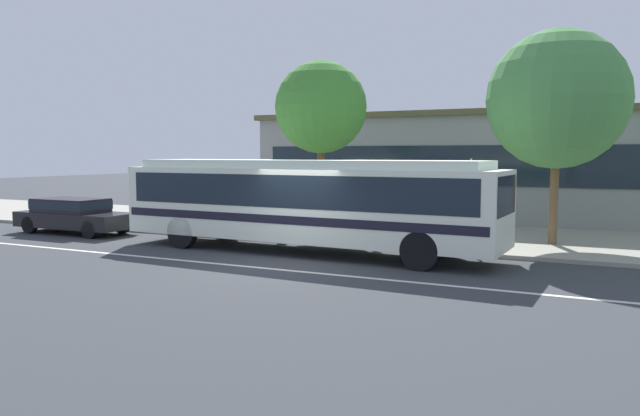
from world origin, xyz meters
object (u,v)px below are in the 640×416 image
(transit_bus, at_px, (305,199))
(sedan_behind_bus, at_px, (74,214))
(pedestrian_standing_by_tree, at_px, (288,203))
(pedestrian_walking_along_curb, at_px, (285,208))
(street_tree_near_stop, at_px, (321,108))
(pedestrian_waiting_near_sign, at_px, (373,210))
(bus_stop_sign, at_px, (471,192))
(street_tree_mid_block, at_px, (557,100))

(transit_bus, relative_size, sedan_behind_bus, 2.54)
(transit_bus, xyz_separation_m, pedestrian_standing_by_tree, (-2.48, 3.50, -0.45))
(pedestrian_walking_along_curb, bearing_deg, street_tree_near_stop, 59.69)
(pedestrian_waiting_near_sign, xyz_separation_m, pedestrian_walking_along_curb, (-3.52, 0.63, -0.11))
(bus_stop_sign, bearing_deg, transit_bus, -156.26)
(transit_bus, distance_m, pedestrian_standing_by_tree, 4.32)
(pedestrian_standing_by_tree, distance_m, street_tree_near_stop, 3.63)
(pedestrian_waiting_near_sign, bearing_deg, street_tree_mid_block, 24.92)
(sedan_behind_bus, height_order, street_tree_near_stop, street_tree_near_stop)
(transit_bus, height_order, pedestrian_waiting_near_sign, transit_bus)
(pedestrian_waiting_near_sign, relative_size, street_tree_near_stop, 0.29)
(sedan_behind_bus, distance_m, pedestrian_walking_along_curb, 7.98)
(pedestrian_walking_along_curb, relative_size, bus_stop_sign, 0.60)
(sedan_behind_bus, bearing_deg, street_tree_mid_block, 13.91)
(pedestrian_walking_along_curb, distance_m, bus_stop_sign, 6.56)
(street_tree_near_stop, bearing_deg, pedestrian_walking_along_curb, -120.31)
(bus_stop_sign, height_order, street_tree_near_stop, street_tree_near_stop)
(sedan_behind_bus, distance_m, street_tree_mid_block, 17.18)
(pedestrian_walking_along_curb, distance_m, street_tree_mid_block, 9.47)
(pedestrian_walking_along_curb, height_order, street_tree_near_stop, street_tree_near_stop)
(pedestrian_waiting_near_sign, relative_size, pedestrian_walking_along_curb, 1.11)
(street_tree_near_stop, bearing_deg, transit_bus, -71.29)
(street_tree_near_stop, bearing_deg, pedestrian_standing_by_tree, -167.97)
(pedestrian_waiting_near_sign, height_order, street_tree_near_stop, street_tree_near_stop)
(pedestrian_waiting_near_sign, xyz_separation_m, bus_stop_sign, (2.98, 0.14, 0.66))
(pedestrian_walking_along_curb, xyz_separation_m, pedestrian_standing_by_tree, (-0.44, 1.05, 0.10))
(sedan_behind_bus, distance_m, bus_stop_sign, 14.29)
(bus_stop_sign, distance_m, street_tree_mid_block, 4.13)
(pedestrian_waiting_near_sign, height_order, bus_stop_sign, bus_stop_sign)
(transit_bus, height_order, sedan_behind_bus, transit_bus)
(pedestrian_waiting_near_sign, bearing_deg, bus_stop_sign, 2.75)
(pedestrian_standing_by_tree, relative_size, street_tree_mid_block, 0.27)
(pedestrian_standing_by_tree, height_order, street_tree_near_stop, street_tree_near_stop)
(pedestrian_walking_along_curb, height_order, pedestrian_standing_by_tree, pedestrian_standing_by_tree)
(bus_stop_sign, height_order, street_tree_mid_block, street_tree_mid_block)
(pedestrian_walking_along_curb, relative_size, street_tree_near_stop, 0.26)
(street_tree_near_stop, bearing_deg, bus_stop_sign, -17.44)
(pedestrian_waiting_near_sign, distance_m, bus_stop_sign, 3.05)
(street_tree_near_stop, bearing_deg, street_tree_mid_block, 3.07)
(pedestrian_walking_along_curb, bearing_deg, pedestrian_standing_by_tree, 112.82)
(bus_stop_sign, distance_m, street_tree_near_stop, 6.61)
(pedestrian_waiting_near_sign, bearing_deg, street_tree_near_stop, 144.81)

